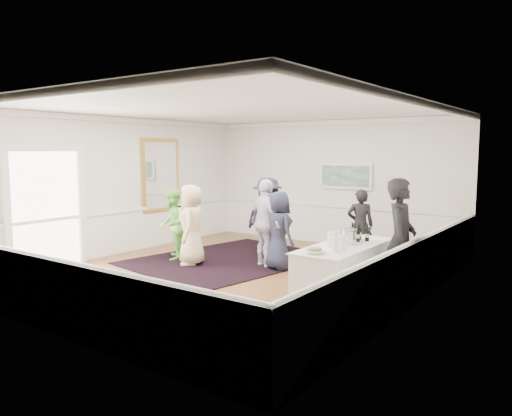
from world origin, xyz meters
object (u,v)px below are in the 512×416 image
Objects in this scene: ice_bucket at (349,237)px; nut_bowl at (315,251)px; guest_navy at (279,230)px; bartender at (401,240)px; guest_tan at (192,225)px; guest_dark_a at (267,216)px; serving_table at (344,272)px; guest_lilac at (266,223)px; guest_green at (172,224)px; guest_dark_b at (360,225)px.

ice_bucket is 0.90× the size of nut_bowl.
guest_navy is at bearing 134.10° from nut_bowl.
bartender is 7.62× the size of ice_bucket.
guest_tan is 1.92m from guest_dark_a.
guest_tan reaches higher than guest_navy.
guest_lilac reaches higher than serving_table.
bartender reaches higher than guest_tan.
guest_dark_a is (-3.00, 2.19, 0.45)m from serving_table.
guest_dark_a is at bearing -22.20° from guest_navy.
guest_navy reaches higher than ice_bucket.
guest_lilac is 2.59m from ice_bucket.
guest_green is at bearing 77.04° from bartender.
guest_lilac is 7.04× the size of ice_bucket.
guest_green is 0.99× the size of guest_navy.
nut_bowl is at bearing -93.32° from ice_bucket.
bartender reaches higher than serving_table.
guest_dark_a reaches higher than guest_green.
guest_dark_b is (3.44, 2.34, -0.00)m from guest_green.
guest_dark_a is at bearing 133.93° from nut_bowl.
guest_green is at bearing 174.91° from ice_bucket.
serving_table is at bearing 147.43° from guest_dark_a.
guest_dark_b is 2.01m from guest_navy.
guest_green is 4.61m from nut_bowl.
guest_dark_a is at bearing 53.41° from bartender.
guest_navy reaches higher than guest_dark_b.
ice_bucket is (4.44, -0.40, 0.22)m from guest_green.
guest_tan is 0.73m from guest_green.
bartender reaches higher than guest_green.
serving_table is 2.70m from guest_lilac.
guest_green is 2.18m from guest_lilac.
serving_table is 0.59m from ice_bucket.
guest_dark_b is at bearing 110.21° from ice_bucket.
guest_navy is at bearing 64.00° from guest_green.
ice_bucket is at bearing 86.68° from nut_bowl.
guest_navy is 6.16× the size of ice_bucket.
guest_tan is (-3.73, 0.42, 0.40)m from serving_table.
guest_green is 4.47m from ice_bucket.
guest_dark_a is (-0.63, 0.98, -0.01)m from guest_lilac.
guest_dark_b is 6.07× the size of ice_bucket.
serving_table is 4.50m from guest_green.
guest_navy is at bearing 79.08° from guest_tan.
guest_lilac is (-3.12, 0.73, -0.08)m from bartender.
guest_green is at bearing 6.94° from guest_dark_b.
bartender is at bearing 22.85° from ice_bucket.
bartender is 5.20m from guest_green.
guest_green is 6.09× the size of ice_bucket.
bartender is 4.12m from guest_dark_a.
bartender is at bearing -169.50° from guest_navy.
nut_bowl is (-0.06, -1.02, -0.08)m from ice_bucket.
guest_dark_b is (1.99, 0.71, -0.11)m from guest_dark_a.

